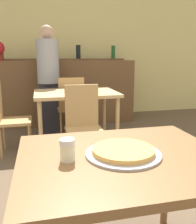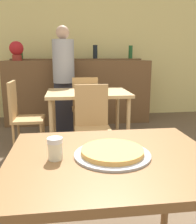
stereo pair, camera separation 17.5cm
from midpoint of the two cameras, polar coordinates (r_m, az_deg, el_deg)
The scene contains 12 objects.
wall_back at distance 5.12m, azimuth -4.03°, elevation 14.74°, with size 8.00×0.05×2.80m.
dining_table_near at distance 1.31m, azimuth 7.20°, elevation -13.20°, with size 1.04×0.86×0.74m.
dining_table_far at distance 3.30m, azimuth -0.80°, elevation 3.17°, with size 1.06×0.78×0.76m.
bar_counter at distance 4.66m, azimuth -3.50°, elevation 4.69°, with size 2.60×0.56×1.14m.
bar_back_shelf at distance 4.75m, azimuth -3.60°, elevation 12.33°, with size 2.39×0.24×0.32m.
chair_far_side_front at distance 2.79m, azimuth 0.51°, elevation -2.10°, with size 0.40×0.40×0.91m.
chair_far_side_back at distance 3.87m, azimuth -1.73°, elevation 2.11°, with size 0.40×0.40×0.91m.
chair_far_side_left at distance 3.35m, azimuth -15.70°, elevation -0.08°, with size 0.40×0.40×0.91m.
pizza_tray at distance 1.27m, azimuth 7.15°, elevation -9.23°, with size 0.38×0.38×0.04m.
cheese_shaker at distance 1.21m, azimuth -5.66°, elevation -8.37°, with size 0.07×0.07×0.11m.
person_standing at distance 4.04m, azimuth -6.58°, elevation 8.20°, with size 0.34×0.34×1.67m.
potted_plant at distance 4.61m, azimuth -17.08°, elevation 13.44°, with size 0.24×0.24×0.33m.
Camera 2 is at (-0.22, -1.15, 1.23)m, focal length 40.00 mm.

